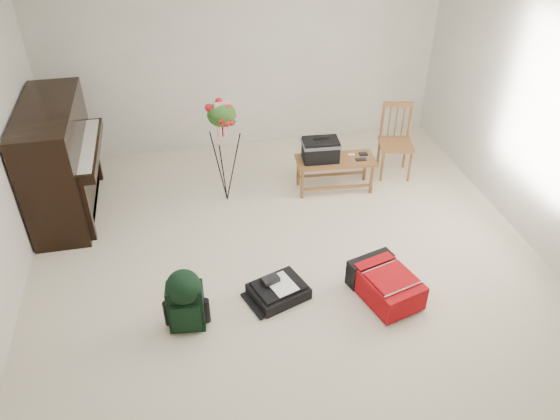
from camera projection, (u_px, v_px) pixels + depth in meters
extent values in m
cube|color=beige|center=(293.00, 276.00, 5.25)|extent=(5.00, 5.50, 0.01)
cube|color=white|center=(298.00, 9.00, 3.80)|extent=(5.00, 5.50, 0.01)
cube|color=silver|center=(244.00, 52.00, 6.71)|extent=(5.00, 0.04, 2.50)
cube|color=black|center=(58.00, 161.00, 5.79)|extent=(0.55, 1.50, 1.25)
cube|color=black|center=(86.00, 150.00, 5.78)|extent=(0.28, 1.30, 0.10)
cube|color=white|center=(85.00, 145.00, 5.75)|extent=(0.22, 1.20, 0.02)
cube|color=black|center=(75.00, 205.00, 6.13)|extent=(0.45, 1.30, 0.10)
cube|color=brown|center=(336.00, 160.00, 6.27)|extent=(0.93, 0.43, 0.04)
cylinder|color=brown|center=(304.00, 186.00, 6.21)|extent=(0.04, 0.04, 0.37)
cylinder|color=brown|center=(298.00, 173.00, 6.44)|extent=(0.04, 0.04, 0.37)
cylinder|color=brown|center=(372.00, 178.00, 6.35)|extent=(0.04, 0.04, 0.37)
cylinder|color=brown|center=(364.00, 165.00, 6.58)|extent=(0.04, 0.04, 0.37)
cube|color=brown|center=(396.00, 144.00, 6.54)|extent=(0.46, 0.46, 0.04)
cylinder|color=brown|center=(386.00, 168.00, 6.50)|extent=(0.03, 0.03, 0.39)
cylinder|color=brown|center=(376.00, 155.00, 6.76)|extent=(0.03, 0.03, 0.39)
cylinder|color=brown|center=(412.00, 165.00, 6.56)|extent=(0.03, 0.03, 0.39)
cylinder|color=brown|center=(401.00, 152.00, 6.82)|extent=(0.03, 0.03, 0.39)
cube|color=brown|center=(395.00, 104.00, 6.41)|extent=(0.35, 0.11, 0.05)
cylinder|color=brown|center=(380.00, 123.00, 6.51)|extent=(0.03, 0.03, 0.47)
cylinder|color=brown|center=(406.00, 120.00, 6.56)|extent=(0.03, 0.03, 0.47)
cube|color=#BD0908|center=(386.00, 285.00, 4.94)|extent=(0.59, 0.74, 0.25)
cube|color=black|center=(376.00, 267.00, 5.14)|extent=(0.47, 0.27, 0.27)
cube|color=#BD0908|center=(389.00, 277.00, 4.83)|extent=(0.47, 0.46, 0.02)
cube|color=silver|center=(397.00, 291.00, 4.68)|extent=(0.39, 0.12, 0.01)
cube|color=black|center=(278.00, 291.00, 4.99)|extent=(0.59, 0.53, 0.12)
cube|color=black|center=(278.00, 286.00, 4.95)|extent=(0.51, 0.45, 0.03)
cube|color=white|center=(281.00, 285.00, 4.93)|extent=(0.30, 0.35, 0.01)
cube|color=black|center=(272.00, 278.00, 4.96)|extent=(0.18, 0.14, 0.05)
cube|color=black|center=(186.00, 306.00, 4.61)|extent=(0.32, 0.22, 0.45)
cube|color=black|center=(187.00, 318.00, 4.53)|extent=(0.25, 0.08, 0.26)
sphere|color=black|center=(183.00, 287.00, 4.47)|extent=(0.29, 0.29, 0.29)
cube|color=black|center=(177.00, 300.00, 4.68)|extent=(0.04, 0.03, 0.40)
cube|color=black|center=(194.00, 297.00, 4.70)|extent=(0.04, 0.03, 0.40)
cylinder|color=black|center=(222.00, 123.00, 5.75)|extent=(0.01, 0.01, 0.33)
ellipsoid|color=#28551A|center=(221.00, 114.00, 5.70)|extent=(0.30, 0.22, 0.28)
cube|color=red|center=(221.00, 107.00, 5.62)|extent=(0.16, 0.07, 0.09)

